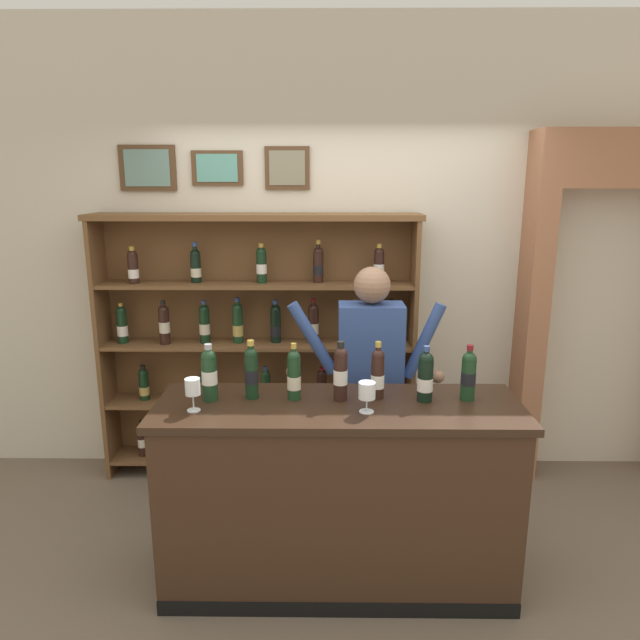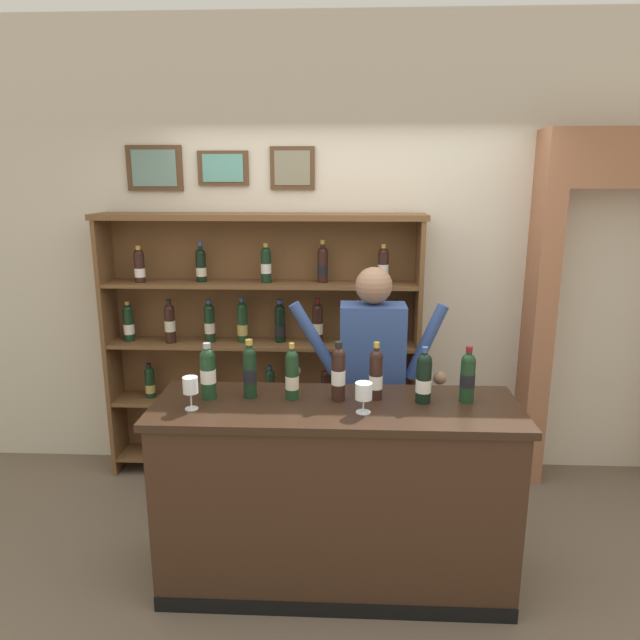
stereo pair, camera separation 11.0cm
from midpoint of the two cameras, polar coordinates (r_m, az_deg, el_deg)
ground_plane at (r=3.48m, az=3.19°, el=-24.19°), size 14.00×14.00×0.02m
back_wall at (r=4.23m, az=3.31°, el=6.58°), size 12.00×0.19×3.21m
wine_shelf at (r=4.17m, az=-4.87°, el=-1.77°), size 2.26×0.31×1.90m
archway_doorway at (r=4.56m, az=27.74°, el=3.13°), size 1.23×0.45×2.45m
tasting_counter at (r=3.19m, az=2.55°, el=-16.81°), size 1.87×0.61×1.02m
shopkeeper at (r=3.56m, az=6.00°, el=-4.80°), size 0.97×0.22×1.63m
tasting_bottle_super_tuscan at (r=3.03m, az=-9.95°, el=-5.05°), size 0.08×0.08×0.30m
tasting_bottle_rosso at (r=3.02m, az=-5.89°, el=-4.97°), size 0.07×0.07×0.31m
tasting_bottle_brunello at (r=2.99m, az=-1.72°, el=-5.36°), size 0.07×0.07×0.30m
tasting_bottle_prosecco at (r=2.96m, az=2.89°, el=-5.17°), size 0.07×0.07×0.31m
tasting_bottle_vin_santo at (r=3.00m, az=6.58°, el=-5.29°), size 0.07×0.07×0.30m
tasting_bottle_riserva at (r=3.00m, az=11.22°, el=-5.58°), size 0.08×0.08×0.29m
tasting_bottle_bianco at (r=3.06m, az=15.34°, el=-5.35°), size 0.08×0.08×0.29m
wine_glass_left at (r=2.83m, az=5.43°, el=-7.08°), size 0.08×0.08×0.15m
wine_glass_spare at (r=2.92m, az=-11.58°, el=-6.48°), size 0.07×0.07×0.17m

